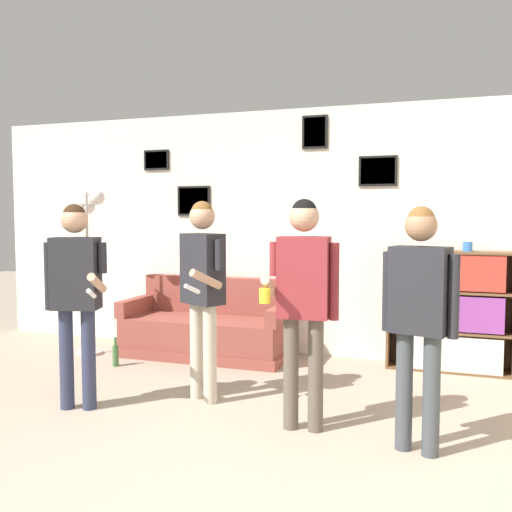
% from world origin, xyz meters
% --- Properties ---
extents(ground_plane, '(20.00, 20.00, 0.00)m').
position_xyz_m(ground_plane, '(0.00, 0.00, 0.00)').
color(ground_plane, gray).
extents(wall_back, '(7.72, 0.08, 2.70)m').
position_xyz_m(wall_back, '(-0.00, 3.64, 1.36)').
color(wall_back, silver).
rests_on(wall_back, ground_plane).
extents(couch, '(1.84, 0.80, 0.84)m').
position_xyz_m(couch, '(-0.90, 3.22, 0.28)').
color(couch, brown).
rests_on(couch, ground_plane).
extents(bookshelf, '(1.20, 0.30, 1.19)m').
position_xyz_m(bookshelf, '(1.62, 3.42, 0.59)').
color(bookshelf, brown).
rests_on(bookshelf, ground_plane).
extents(floor_lamp, '(0.37, 0.40, 1.81)m').
position_xyz_m(floor_lamp, '(-2.16, 2.82, 1.34)').
color(floor_lamp, '#ADA89E').
rests_on(floor_lamp, ground_plane).
extents(person_player_foreground_left, '(0.56, 0.41, 1.63)m').
position_xyz_m(person_player_foreground_left, '(-1.16, 1.27, 1.00)').
color(person_player_foreground_left, '#2D334C').
rests_on(person_player_foreground_left, ground_plane).
extents(person_player_foreground_center, '(0.45, 0.58, 1.66)m').
position_xyz_m(person_player_foreground_center, '(-0.31, 1.78, 1.02)').
color(person_player_foreground_center, '#B7AD99').
rests_on(person_player_foreground_center, ground_plane).
extents(person_watcher_holding_cup, '(0.50, 0.43, 1.66)m').
position_xyz_m(person_watcher_holding_cup, '(0.64, 1.43, 1.02)').
color(person_watcher_holding_cup, brown).
rests_on(person_watcher_holding_cup, ground_plane).
extents(person_spectator_near_bookshelf, '(0.48, 0.29, 1.60)m').
position_xyz_m(person_spectator_near_bookshelf, '(1.44, 1.29, 0.98)').
color(person_spectator_near_bookshelf, '#3D4247').
rests_on(person_spectator_near_bookshelf, ground_plane).
extents(bottle_on_floor, '(0.06, 0.06, 0.30)m').
position_xyz_m(bottle_on_floor, '(-1.60, 2.48, 0.12)').
color(bottle_on_floor, '#3D6638').
rests_on(bottle_on_floor, ground_plane).
extents(drinking_cup, '(0.09, 0.09, 0.09)m').
position_xyz_m(drinking_cup, '(1.77, 3.42, 1.24)').
color(drinking_cup, blue).
rests_on(drinking_cup, bookshelf).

